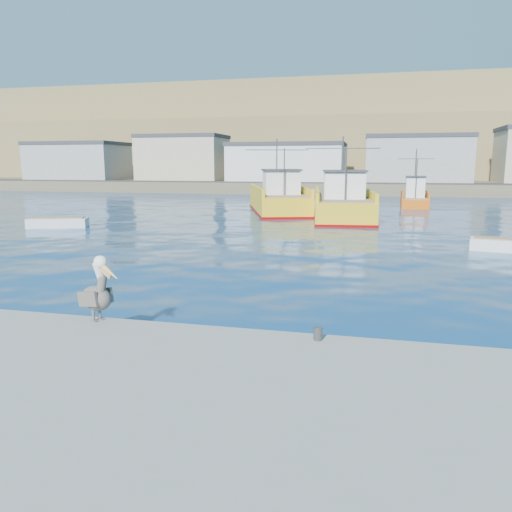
{
  "coord_description": "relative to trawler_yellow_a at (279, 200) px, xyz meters",
  "views": [
    {
      "loc": [
        4.12,
        -14.01,
        4.36
      ],
      "look_at": [
        0.27,
        2.1,
        1.3
      ],
      "focal_mm": 35.0,
      "sensor_mm": 36.0,
      "label": 1
    }
  ],
  "objects": [
    {
      "name": "pelican",
      "position": [
        2.04,
        -34.42,
        0.08
      ],
      "size": [
        1.33,
        0.81,
        1.67
      ],
      "color": "#595451",
      "rests_on": "dock"
    },
    {
      "name": "boat_orange",
      "position": [
        12.56,
        8.88,
        -0.16
      ],
      "size": [
        3.65,
        7.0,
        5.9
      ],
      "color": "#DA580C",
      "rests_on": "ground"
    },
    {
      "name": "dock_bollards",
      "position": [
        5.14,
        -34.56,
        -0.48
      ],
      "size": [
        36.2,
        0.2,
        0.3
      ],
      "color": "#4C4C4C",
      "rests_on": "dock"
    },
    {
      "name": "trawler_yellow_a",
      "position": [
        0.0,
        0.0,
        0.0
      ],
      "size": [
        8.17,
        13.68,
        6.73
      ],
      "color": "gold",
      "rests_on": "ground"
    },
    {
      "name": "skiff_mid",
      "position": [
        15.34,
        -17.93,
        -0.88
      ],
      "size": [
        3.82,
        1.95,
        0.79
      ],
      "color": "silver",
      "rests_on": "ground"
    },
    {
      "name": "trawler_yellow_b",
      "position": [
        6.05,
        -4.04,
        -0.01
      ],
      "size": [
        6.14,
        13.29,
        6.71
      ],
      "color": "gold",
      "rests_on": "ground"
    },
    {
      "name": "far_shore",
      "position": [
        4.54,
        78.05,
        7.85
      ],
      "size": [
        200.0,
        81.0,
        24.0
      ],
      "color": "brown",
      "rests_on": "ground"
    },
    {
      "name": "dock",
      "position": [
        4.54,
        -40.16,
        -0.88
      ],
      "size": [
        70.0,
        12.0,
        0.5
      ],
      "primitive_type": "cube",
      "color": "gray",
      "rests_on": "ground"
    },
    {
      "name": "skiff_left",
      "position": [
        -12.86,
        -14.7,
        -0.86
      ],
      "size": [
        4.2,
        2.66,
        0.86
      ],
      "color": "silver",
      "rests_on": "ground"
    },
    {
      "name": "ground",
      "position": [
        4.54,
        -31.16,
        -1.13
      ],
      "size": [
        260.0,
        260.0,
        0.0
      ],
      "primitive_type": "plane",
      "color": "navy",
      "rests_on": "ground"
    }
  ]
}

